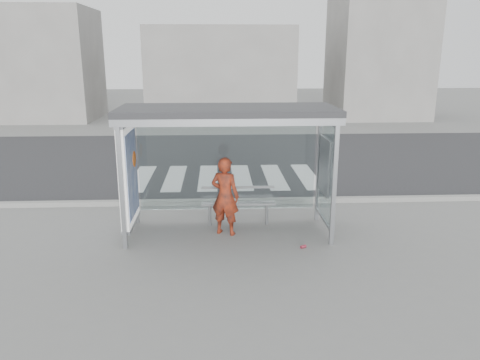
# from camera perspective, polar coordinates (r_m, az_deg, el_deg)

# --- Properties ---
(ground) EXTENTS (80.00, 80.00, 0.00)m
(ground) POSITION_cam_1_polar(r_m,az_deg,el_deg) (9.84, -1.41, -6.46)
(ground) COLOR gray
(ground) RESTS_ON ground
(road) EXTENTS (30.00, 10.00, 0.01)m
(road) POSITION_cam_1_polar(r_m,az_deg,el_deg) (16.54, -2.02, 2.58)
(road) COLOR #272729
(road) RESTS_ON ground
(curb) EXTENTS (30.00, 0.18, 0.12)m
(curb) POSITION_cam_1_polar(r_m,az_deg,el_deg) (11.65, -1.65, -2.63)
(curb) COLOR gray
(curb) RESTS_ON ground
(crosswalk) EXTENTS (5.55, 3.00, 0.00)m
(crosswalk) POSITION_cam_1_polar(r_m,az_deg,el_deg) (14.11, -1.87, 0.33)
(crosswalk) COLOR silver
(crosswalk) RESTS_ON ground
(bus_shelter) EXTENTS (4.25, 1.65, 2.62)m
(bus_shelter) POSITION_cam_1_polar(r_m,az_deg,el_deg) (9.35, -3.78, 5.02)
(bus_shelter) COLOR gray
(bus_shelter) RESTS_ON ground
(building_left) EXTENTS (6.00, 5.00, 6.00)m
(building_left) POSITION_cam_1_polar(r_m,az_deg,el_deg) (28.86, -23.25, 12.83)
(building_left) COLOR gray
(building_left) RESTS_ON ground
(building_center) EXTENTS (8.00, 5.00, 5.00)m
(building_center) POSITION_cam_1_polar(r_m,az_deg,el_deg) (27.16, -2.42, 12.88)
(building_center) COLOR gray
(building_center) RESTS_ON ground
(building_right) EXTENTS (5.00, 5.00, 7.00)m
(building_right) POSITION_cam_1_polar(r_m,az_deg,el_deg) (28.65, 16.48, 14.41)
(building_right) COLOR gray
(building_right) RESTS_ON ground
(person) EXTENTS (0.70, 0.59, 1.63)m
(person) POSITION_cam_1_polar(r_m,az_deg,el_deg) (9.53, -1.83, -1.98)
(person) COLOR orange
(person) RESTS_ON ground
(bench) EXTENTS (1.60, 0.31, 0.82)m
(bench) POSITION_cam_1_polar(r_m,az_deg,el_deg) (10.15, -0.21, -2.80)
(bench) COLOR slate
(bench) RESTS_ON ground
(soda_can) EXTENTS (0.13, 0.11, 0.06)m
(soda_can) POSITION_cam_1_polar(r_m,az_deg,el_deg) (9.18, 7.72, -8.05)
(soda_can) COLOR #DB4057
(soda_can) RESTS_ON ground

